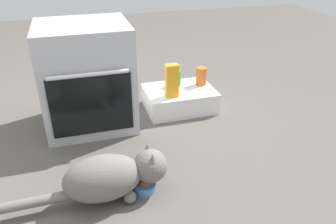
{
  "coord_description": "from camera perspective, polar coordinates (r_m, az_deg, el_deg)",
  "views": [
    {
      "loc": [
        -0.16,
        -1.71,
        1.19
      ],
      "look_at": [
        0.34,
        -0.01,
        0.25
      ],
      "focal_mm": 35.74,
      "sensor_mm": 36.0,
      "label": 1
    }
  ],
  "objects": [
    {
      "name": "food_bowl",
      "position": [
        1.79,
        -4.09,
        -12.45
      ],
      "size": [
        0.13,
        0.13,
        0.07
      ],
      "color": "#4C7AB7",
      "rests_on": "ground"
    },
    {
      "name": "pantry_cabinet",
      "position": [
        2.56,
        1.96,
        2.28
      ],
      "size": [
        0.51,
        0.38,
        0.16
      ],
      "primitive_type": "cube",
      "color": "white",
      "rests_on": "ground"
    },
    {
      "name": "ground",
      "position": [
        2.09,
        -9.15,
        -7.14
      ],
      "size": [
        8.0,
        8.0,
        0.0
      ],
      "primitive_type": "plane",
      "color": "#56514C"
    },
    {
      "name": "juice_carton",
      "position": [
        2.36,
        0.65,
        5.34
      ],
      "size": [
        0.09,
        0.06,
        0.24
      ],
      "primitive_type": "cube",
      "color": "orange",
      "rests_on": "pantry_cabinet"
    },
    {
      "name": "cat",
      "position": [
        1.71,
        -9.63,
        -10.75
      ],
      "size": [
        0.83,
        0.25,
        0.25
      ],
      "rotation": [
        0.0,
        0.0,
        0.03
      ],
      "color": "slate",
      "rests_on": "ground"
    },
    {
      "name": "oven",
      "position": [
        2.3,
        -13.65,
        5.87
      ],
      "size": [
        0.59,
        0.57,
        0.7
      ],
      "color": "#B7BABF",
      "rests_on": "ground"
    },
    {
      "name": "soda_can",
      "position": [
        2.57,
        1.47,
        5.83
      ],
      "size": [
        0.07,
        0.07,
        0.12
      ],
      "primitive_type": "cylinder",
      "color": "green",
      "rests_on": "pantry_cabinet"
    },
    {
      "name": "sauce_jar",
      "position": [
        2.59,
        5.69,
        6.11
      ],
      "size": [
        0.08,
        0.08,
        0.14
      ],
      "primitive_type": "cylinder",
      "color": "#D16023",
      "rests_on": "pantry_cabinet"
    }
  ]
}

